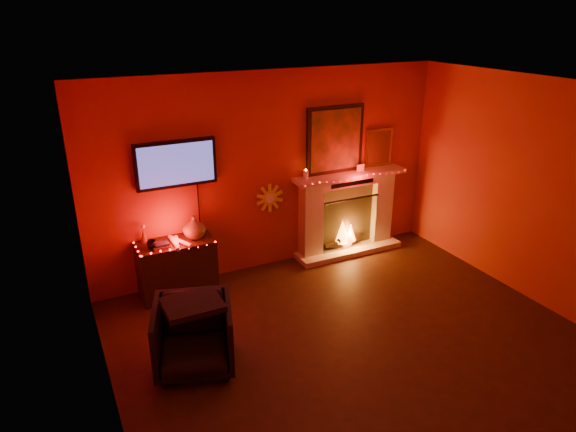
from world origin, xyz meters
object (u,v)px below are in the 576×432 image
Objects in this scene: sunburst_clock at (270,198)px; console_table at (178,264)px; armchair at (194,336)px; tv at (176,164)px; fireplace at (347,205)px.

console_table is at bearing -170.93° from sunburst_clock.
console_table is 1.28× the size of armchair.
console_table is (-0.13, -0.19, -1.24)m from tv.
fireplace is 2.15× the size of console_table.
sunburst_clock is at bearing 1.24° from tv.
tv is 2.17m from armchair.
fireplace is 5.45× the size of sunburst_clock.
tv reaches higher than armchair.
tv is 1.22× the size of console_table.
sunburst_clock is 1.52m from console_table.
tv is at bearing 55.52° from console_table.
fireplace is 2.76× the size of armchair.
sunburst_clock is (-1.19, 0.09, 0.28)m from fireplace.
fireplace is 2.60m from console_table.
fireplace is 1.23m from sunburst_clock.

